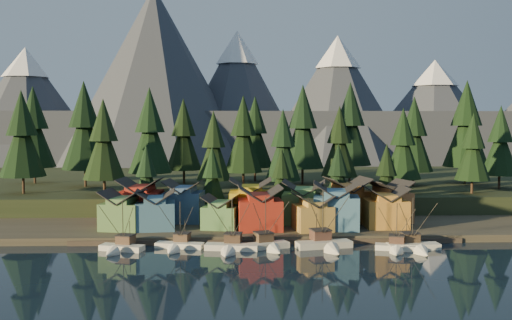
{
  "coord_description": "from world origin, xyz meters",
  "views": [
    {
      "loc": [
        -6.59,
        -98.98,
        24.59
      ],
      "look_at": [
        -1.68,
        30.0,
        16.14
      ],
      "focal_mm": 40.0,
      "sensor_mm": 36.0,
      "label": 1
    }
  ],
  "objects_px": {
    "boat_5": "(397,241)",
    "boat_2": "(231,241)",
    "boat_3": "(269,238)",
    "house_front_0": "(123,209)",
    "house_back_0": "(140,199)",
    "boat_6": "(416,240)",
    "house_front_1": "(155,209)",
    "boat_0": "(119,241)",
    "house_back_1": "(184,200)",
    "boat_4": "(326,237)",
    "boat_1": "(178,240)"
  },
  "relations": [
    {
      "from": "house_front_1",
      "to": "house_back_1",
      "type": "distance_m",
      "value": 10.99
    },
    {
      "from": "boat_0",
      "to": "boat_6",
      "type": "height_order",
      "value": "boat_6"
    },
    {
      "from": "boat_3",
      "to": "boat_4",
      "type": "distance_m",
      "value": 11.24
    },
    {
      "from": "boat_3",
      "to": "boat_5",
      "type": "bearing_deg",
      "value": -25.78
    },
    {
      "from": "house_front_1",
      "to": "house_back_0",
      "type": "xyz_separation_m",
      "value": [
        -4.63,
        8.69,
        0.88
      ]
    },
    {
      "from": "boat_2",
      "to": "house_front_1",
      "type": "xyz_separation_m",
      "value": [
        -16.36,
        15.13,
        3.99
      ]
    },
    {
      "from": "house_front_0",
      "to": "house_back_1",
      "type": "xyz_separation_m",
      "value": [
        12.32,
        9.48,
        0.63
      ]
    },
    {
      "from": "boat_2",
      "to": "house_front_1",
      "type": "height_order",
      "value": "house_front_1"
    },
    {
      "from": "boat_0",
      "to": "house_back_1",
      "type": "relative_size",
      "value": 1.09
    },
    {
      "from": "boat_0",
      "to": "house_front_1",
      "type": "distance_m",
      "value": 15.91
    },
    {
      "from": "boat_3",
      "to": "house_back_0",
      "type": "relative_size",
      "value": 1.09
    },
    {
      "from": "boat_1",
      "to": "boat_5",
      "type": "bearing_deg",
      "value": 7.73
    },
    {
      "from": "boat_3",
      "to": "boat_6",
      "type": "distance_m",
      "value": 28.34
    },
    {
      "from": "house_front_0",
      "to": "house_front_1",
      "type": "bearing_deg",
      "value": 10.58
    },
    {
      "from": "boat_5",
      "to": "house_back_0",
      "type": "bearing_deg",
      "value": 170.98
    },
    {
      "from": "boat_2",
      "to": "boat_6",
      "type": "bearing_deg",
      "value": 7.91
    },
    {
      "from": "house_front_0",
      "to": "house_back_0",
      "type": "bearing_deg",
      "value": 86.04
    },
    {
      "from": "boat_6",
      "to": "house_front_0",
      "type": "xyz_separation_m",
      "value": [
        -59.05,
        15.95,
        3.95
      ]
    },
    {
      "from": "boat_5",
      "to": "house_front_0",
      "type": "xyz_separation_m",
      "value": [
        -55.2,
        16.32,
        4.0
      ]
    },
    {
      "from": "boat_5",
      "to": "house_front_0",
      "type": "height_order",
      "value": "house_front_0"
    },
    {
      "from": "boat_0",
      "to": "house_back_1",
      "type": "bearing_deg",
      "value": 84.04
    },
    {
      "from": "boat_2",
      "to": "house_back_1",
      "type": "xyz_separation_m",
      "value": [
        -11.07,
        24.74,
        4.59
      ]
    },
    {
      "from": "boat_4",
      "to": "boat_5",
      "type": "distance_m",
      "value": 13.39
    },
    {
      "from": "boat_2",
      "to": "house_back_0",
      "type": "bearing_deg",
      "value": 140.42
    },
    {
      "from": "boat_3",
      "to": "house_front_1",
      "type": "bearing_deg",
      "value": 129.51
    },
    {
      "from": "house_front_0",
      "to": "house_back_1",
      "type": "relative_size",
      "value": 1.02
    },
    {
      "from": "boat_3",
      "to": "boat_6",
      "type": "bearing_deg",
      "value": -24.29
    },
    {
      "from": "boat_5",
      "to": "house_back_0",
      "type": "distance_m",
      "value": 58.58
    },
    {
      "from": "boat_1",
      "to": "house_back_0",
      "type": "distance_m",
      "value": 24.57
    },
    {
      "from": "boat_5",
      "to": "house_front_1",
      "type": "distance_m",
      "value": 50.98
    },
    {
      "from": "boat_5",
      "to": "boat_2",
      "type": "bearing_deg",
      "value": -165.7
    },
    {
      "from": "boat_2",
      "to": "house_back_0",
      "type": "height_order",
      "value": "house_back_0"
    },
    {
      "from": "house_back_0",
      "to": "house_back_1",
      "type": "relative_size",
      "value": 1.05
    },
    {
      "from": "boat_2",
      "to": "house_front_1",
      "type": "bearing_deg",
      "value": 146.27
    },
    {
      "from": "boat_1",
      "to": "house_front_1",
      "type": "bearing_deg",
      "value": 127.45
    },
    {
      "from": "house_back_0",
      "to": "boat_5",
      "type": "bearing_deg",
      "value": -19.44
    },
    {
      "from": "boat_2",
      "to": "boat_3",
      "type": "bearing_deg",
      "value": 18.95
    },
    {
      "from": "boat_0",
      "to": "boat_4",
      "type": "relative_size",
      "value": 0.85
    },
    {
      "from": "boat_1",
      "to": "house_back_0",
      "type": "relative_size",
      "value": 1.03
    },
    {
      "from": "house_front_1",
      "to": "house_back_0",
      "type": "distance_m",
      "value": 9.89
    },
    {
      "from": "boat_5",
      "to": "house_front_1",
      "type": "relative_size",
      "value": 1.12
    },
    {
      "from": "boat_2",
      "to": "boat_1",
      "type": "bearing_deg",
      "value": 176.58
    },
    {
      "from": "boat_1",
      "to": "boat_6",
      "type": "xyz_separation_m",
      "value": [
        45.98,
        -2.97,
        0.19
      ]
    },
    {
      "from": "boat_0",
      "to": "house_back_0",
      "type": "xyz_separation_m",
      "value": [
        0.25,
        23.32,
        4.81
      ]
    },
    {
      "from": "boat_3",
      "to": "boat_6",
      "type": "relative_size",
      "value": 0.99
    },
    {
      "from": "boat_4",
      "to": "boat_3",
      "type": "bearing_deg",
      "value": 167.87
    },
    {
      "from": "house_front_0",
      "to": "house_back_0",
      "type": "xyz_separation_m",
      "value": [
        2.39,
        8.57,
        0.9
      ]
    },
    {
      "from": "boat_2",
      "to": "boat_5",
      "type": "height_order",
      "value": "boat_2"
    },
    {
      "from": "boat_0",
      "to": "house_back_1",
      "type": "xyz_separation_m",
      "value": [
        10.18,
        24.23,
        4.54
      ]
    },
    {
      "from": "boat_0",
      "to": "house_front_0",
      "type": "relative_size",
      "value": 1.07
    }
  ]
}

